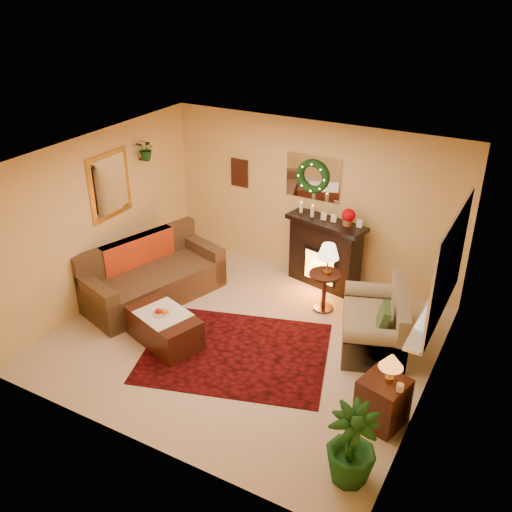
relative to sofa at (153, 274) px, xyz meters
The scene contains 31 objects.
floor 1.84m from the sofa, ahead, with size 5.00×5.00×0.00m, color beige.
ceiling 2.82m from the sofa, ahead, with size 5.00×5.00×0.00m, color white.
wall_back 2.80m from the sofa, 48.24° to the left, with size 5.00×5.00×0.00m, color #EFD88C.
wall_front 3.20m from the sofa, 54.77° to the right, with size 5.00×5.00×0.00m, color #EFD88C.
wall_left 1.16m from the sofa, 160.08° to the right, with size 4.50×4.50×0.00m, color #EFD88C.
wall_right 4.37m from the sofa, ahead, with size 4.50×4.50×0.00m, color #EFD88C.
area_rug 1.98m from the sofa, 18.31° to the right, with size 2.45×1.84×0.01m, color #5A0F02.
sofa is the anchor object (origin of this frame).
red_throw 0.15m from the sofa, 93.90° to the left, with size 0.78×1.26×0.02m, color #D40007.
fireplace 2.75m from the sofa, 38.33° to the left, with size 1.17×0.37×1.07m, color #342212.
poinsettia 3.14m from the sofa, 34.15° to the left, with size 0.21×0.21×0.21m, color #BD0007.
mantel_candle_a 2.55m from the sofa, 45.25° to the left, with size 0.06×0.06×0.17m, color #F1F0C0.
mantel_candle_b 2.67m from the sofa, 41.00° to the left, with size 0.06×0.06×0.18m, color silver.
mantel_mirror 2.94m from the sofa, 47.95° to the left, with size 0.92×0.02×0.72m, color white.
wreath 2.92m from the sofa, 47.36° to the left, with size 0.55×0.55×0.11m, color #194719.
wall_art 2.30m from the sofa, 77.82° to the left, with size 0.32×0.03×0.48m, color #381E11.
gold_mirror 1.50m from the sofa, behind, with size 0.03×0.84×1.00m, color gold.
hanging_plant 1.82m from the sofa, 125.70° to the left, with size 0.33×0.28×0.36m, color #194719.
loveseat 3.42m from the sofa, ahead, with size 0.82×1.41×0.82m, color #997D62.
window_frame 4.41m from the sofa, ahead, with size 0.03×1.86×1.36m, color white.
window_glass 4.40m from the sofa, ahead, with size 0.02×1.70×1.22m, color black.
window_sill 4.19m from the sofa, ahead, with size 0.22×1.86×0.04m, color white.
mini_tree 4.20m from the sofa, ahead, with size 0.20×0.20×0.30m, color silver.
sill_plant 4.31m from the sofa, 13.07° to the left, with size 0.29×0.23×0.52m, color #26622B.
side_table_round 2.64m from the sofa, 21.95° to the left, with size 0.48×0.48×0.62m, color black.
lamp_cream 2.71m from the sofa, 21.84° to the left, with size 0.32×0.32×0.49m, color #FFE9B9.
end_table_square 4.08m from the sofa, 13.06° to the right, with size 0.48×0.48×0.59m, color black.
lamp_tiffany 4.12m from the sofa, 12.78° to the right, with size 0.27×0.27×0.40m, color orange.
coffee_table 1.22m from the sofa, 45.45° to the right, with size 1.08×0.59×0.45m, color #302014.
fruit_bowl 1.21m from the sofa, 46.83° to the right, with size 0.25×0.25×0.06m, color beige.
floor_palm 4.36m from the sofa, 25.43° to the right, with size 1.55×1.55×2.76m, color #17381B.
Camera 1 is at (3.33, -5.72, 4.73)m, focal length 40.00 mm.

